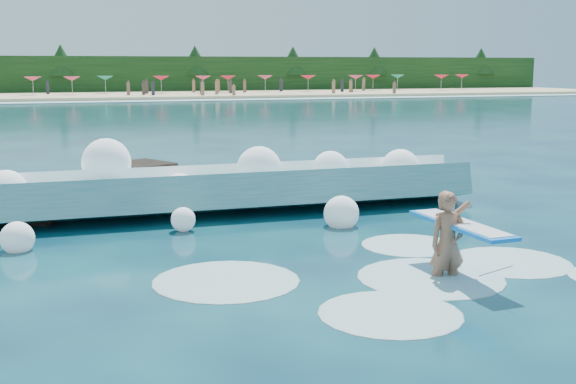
% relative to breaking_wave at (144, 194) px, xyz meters
% --- Properties ---
extents(ground, '(200.00, 200.00, 0.00)m').
position_rel_breaking_wave_xyz_m(ground, '(0.89, -6.46, -0.52)').
color(ground, '#071E39').
rests_on(ground, ground).
extents(beach, '(140.00, 20.00, 0.40)m').
position_rel_breaking_wave_xyz_m(beach, '(0.89, 71.54, -0.32)').
color(beach, tan).
rests_on(beach, ground).
extents(wet_band, '(140.00, 5.00, 0.08)m').
position_rel_breaking_wave_xyz_m(wet_band, '(0.89, 60.54, -0.48)').
color(wet_band, silver).
rests_on(wet_band, ground).
extents(treeline, '(140.00, 4.00, 5.00)m').
position_rel_breaking_wave_xyz_m(treeline, '(0.89, 81.54, 1.98)').
color(treeline, black).
rests_on(treeline, ground).
extents(breaking_wave, '(17.34, 2.73, 1.49)m').
position_rel_breaking_wave_xyz_m(breaking_wave, '(0.00, 0.00, 0.00)').
color(breaking_wave, teal).
rests_on(breaking_wave, ground).
extents(rock_cluster, '(8.11, 3.29, 1.32)m').
position_rel_breaking_wave_xyz_m(rock_cluster, '(-3.17, 1.07, -0.10)').
color(rock_cluster, black).
rests_on(rock_cluster, ground).
extents(surfer_with_board, '(0.99, 3.02, 1.91)m').
position_rel_breaking_wave_xyz_m(surfer_with_board, '(4.49, -7.35, 0.18)').
color(surfer_with_board, '#9E6149').
rests_on(surfer_with_board, ground).
extents(wave_spray, '(15.06, 4.39, 2.05)m').
position_rel_breaking_wave_xyz_m(wave_spray, '(-0.36, -0.20, 0.44)').
color(wave_spray, white).
rests_on(wave_spray, ground).
extents(surf_foam, '(8.80, 5.91, 0.13)m').
position_rel_breaking_wave_xyz_m(surf_foam, '(3.68, -6.95, -0.52)').
color(surf_foam, silver).
rests_on(surf_foam, ground).
extents(beach_umbrellas, '(109.15, 6.44, 0.50)m').
position_rel_breaking_wave_xyz_m(beach_umbrellas, '(0.58, 72.90, 1.73)').
color(beach_umbrellas, red).
rests_on(beach_umbrellas, ground).
extents(beachgoers, '(83.40, 13.15, 1.94)m').
position_rel_breaking_wave_xyz_m(beachgoers, '(-4.59, 68.87, 0.61)').
color(beachgoers, '#3F332D').
rests_on(beachgoers, ground).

